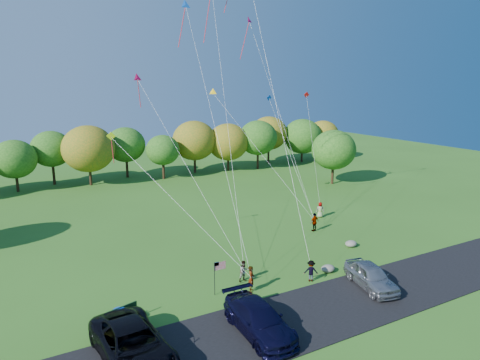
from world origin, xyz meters
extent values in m
plane|color=#2E5E1B|center=(0.00, 0.00, 0.00)|extent=(140.00, 140.00, 0.00)
cube|color=black|center=(0.00, -4.00, 0.03)|extent=(44.00, 6.00, 0.06)
cylinder|color=#332012|center=(-14.37, 36.53, 1.30)|extent=(0.36, 0.36, 2.59)
ellipsoid|color=#1B4F15|center=(-14.37, 36.53, 4.24)|extent=(5.07, 5.07, 4.56)
cylinder|color=#332012|center=(-10.06, 37.77, 1.12)|extent=(0.36, 0.36, 2.25)
ellipsoid|color=#1B4F15|center=(-10.06, 37.77, 4.15)|extent=(5.86, 5.86, 5.27)
cylinder|color=#332012|center=(-5.79, 38.87, 1.53)|extent=(0.36, 0.36, 3.07)
ellipsoid|color=#366118|center=(-5.79, 38.87, 5.17)|extent=(6.47, 6.47, 5.82)
cylinder|color=#332012|center=(0.64, 37.47, 1.46)|extent=(0.36, 0.36, 2.92)
ellipsoid|color=#1B4F15|center=(0.64, 37.47, 4.48)|extent=(4.81, 4.81, 4.33)
cylinder|color=#332012|center=(4.44, 39.09, 1.19)|extent=(0.36, 0.36, 2.39)
ellipsoid|color=#1B4F15|center=(4.44, 39.09, 4.62)|extent=(6.87, 6.87, 6.18)
cylinder|color=#332012|center=(10.26, 38.52, 1.34)|extent=(0.36, 0.36, 2.67)
ellipsoid|color=#366118|center=(10.26, 38.52, 4.51)|extent=(5.67, 5.67, 5.11)
cylinder|color=#332012|center=(15.67, 39.23, 1.30)|extent=(0.36, 0.36, 2.61)
ellipsoid|color=#366118|center=(15.67, 39.23, 4.61)|extent=(6.16, 6.16, 5.54)
cylinder|color=#332012|center=(19.63, 36.45, 1.13)|extent=(0.36, 0.36, 2.26)
ellipsoid|color=#366118|center=(19.63, 36.45, 3.85)|extent=(4.90, 4.90, 4.41)
cylinder|color=#332012|center=(24.48, 37.04, 1.37)|extent=(0.36, 0.36, 2.74)
ellipsoid|color=#366118|center=(24.48, 37.04, 4.78)|extent=(6.26, 6.26, 5.63)
cylinder|color=#332012|center=(30.30, 38.06, 1.17)|extent=(0.36, 0.36, 2.34)
ellipsoid|color=#366118|center=(30.30, 38.06, 4.59)|extent=(6.94, 6.94, 6.25)
cylinder|color=#332012|center=(34.60, 38.55, 1.47)|extent=(0.36, 0.36, 2.93)
ellipsoid|color=#366118|center=(34.60, 38.55, 5.10)|extent=(6.68, 6.68, 6.01)
cylinder|color=#332012|center=(24.00, 22.00, 1.40)|extent=(0.36, 0.36, 2.80)
ellipsoid|color=#1B4F15|center=(24.00, 22.00, 4.75)|extent=(6.00, 6.00, 5.40)
imported|color=black|center=(-10.51, -3.34, 0.97)|extent=(3.43, 6.74, 1.82)
imported|color=black|center=(-3.74, -4.22, 0.88)|extent=(2.43, 5.71, 1.64)
imported|color=gray|center=(5.75, -3.20, 0.86)|extent=(2.88, 5.02, 1.61)
imported|color=#4C4C59|center=(-1.61, 0.27, 0.90)|extent=(0.73, 0.79, 1.80)
imported|color=#4C4C59|center=(-1.32, 1.79, 0.77)|extent=(0.77, 0.61, 1.53)
imported|color=#4C4C59|center=(2.83, -0.42, 0.77)|extent=(1.14, 1.01, 1.53)
imported|color=#4C4C59|center=(9.62, 7.76, 0.88)|extent=(1.09, 0.59, 1.76)
imported|color=#4C4C59|center=(12.79, 10.83, 0.81)|extent=(0.94, 0.86, 1.61)
cube|color=black|center=(-10.11, 0.71, 0.45)|extent=(1.87, 0.64, 0.06)
cube|color=black|center=(-10.11, 0.52, 0.76)|extent=(1.86, 0.57, 0.58)
cube|color=black|center=(-10.91, 0.71, 0.22)|extent=(0.21, 0.48, 0.45)
cube|color=black|center=(-9.32, 0.71, 0.22)|extent=(0.21, 0.48, 0.45)
cylinder|color=blue|center=(-10.33, 0.35, 0.50)|extent=(0.67, 0.67, 1.00)
cylinder|color=black|center=(-3.97, 1.00, 1.14)|extent=(0.05, 0.05, 2.29)
cube|color=red|center=(-3.56, 1.00, 1.97)|extent=(0.82, 0.55, 0.02)
cube|color=navy|center=(-3.80, 1.01, 2.13)|extent=(0.33, 0.02, 0.26)
ellipsoid|color=gray|center=(4.85, 0.14, 0.27)|extent=(1.09, 0.86, 0.55)
ellipsoid|color=slate|center=(9.87, 3.10, 0.27)|extent=(1.03, 0.86, 0.54)
cone|color=blue|center=(-1.09, 11.94, 19.79)|extent=(0.97, 0.45, 0.89)
cone|color=yellow|center=(3.79, 17.36, 12.74)|extent=(0.94, 0.73, 0.79)
cone|color=#F51159|center=(7.34, 16.26, 19.67)|extent=(0.99, 0.80, 0.85)
cube|color=red|center=(11.90, 12.62, 12.47)|extent=(0.63, 0.18, 0.62)
cube|color=#D7FF15|center=(-7.93, 10.72, 9.69)|extent=(0.67, 0.23, 0.66)
cube|color=blue|center=(10.30, 17.07, 12.08)|extent=(0.67, 0.20, 0.66)
cone|color=#C80E45|center=(-3.96, 16.86, 14.08)|extent=(0.95, 0.52, 0.86)
camera|label=1|loc=(-14.89, -22.39, 13.63)|focal=32.00mm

